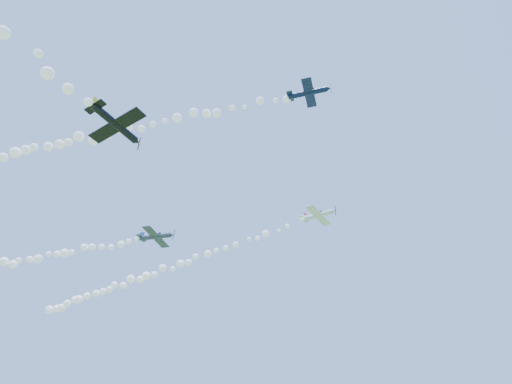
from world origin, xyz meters
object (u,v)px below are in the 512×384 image
Objects in this scene: plane_white at (318,215)px; plane_black at (117,125)px; plane_navy at (309,93)px; plane_grey at (156,237)px.

plane_white reaches higher than plane_black.
plane_navy is 0.97× the size of plane_black.
plane_grey is at bearing 151.16° from plane_navy.
plane_black is (22.53, -26.96, -7.79)m from plane_grey.
plane_black is (-1.65, -45.68, -13.83)m from plane_white.
plane_grey reaches higher than plane_black.
plane_grey is (-35.89, 5.59, -10.11)m from plane_navy.
plane_black is at bearing -93.50° from plane_white.
plane_navy is 37.70m from plane_grey.
plane_black is at bearing -68.12° from plane_grey.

